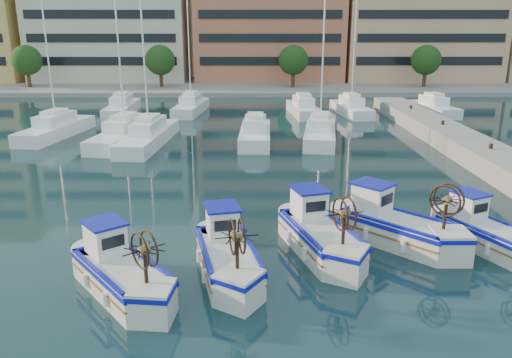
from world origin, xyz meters
name	(u,v)px	position (x,y,z in m)	size (l,w,h in m)	color
ground	(298,275)	(0.00, 0.00, 0.00)	(300.00, 300.00, 0.00)	#17343C
waterfront	(322,9)	(9.23, 65.04, 11.10)	(180.00, 40.00, 25.60)	gray
yacht_marina	(227,121)	(-3.75, 27.61, 0.53)	(37.08, 24.22, 11.50)	white
fishing_boat_a	(120,271)	(-5.84, -1.08, 0.74)	(3.95, 4.30, 2.69)	silver
fishing_boat_b	(227,253)	(-2.45, 0.18, 0.75)	(2.62, 4.49, 2.72)	silver
fishing_boat_c	(319,233)	(0.95, 1.91, 0.78)	(3.01, 4.67, 2.83)	silver
fishing_boat_d	(394,224)	(4.03, 2.70, 0.79)	(4.44, 4.45, 2.88)	silver
fishing_boat_e	(486,231)	(7.46, 2.23, 0.70)	(3.16, 4.19, 2.53)	silver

